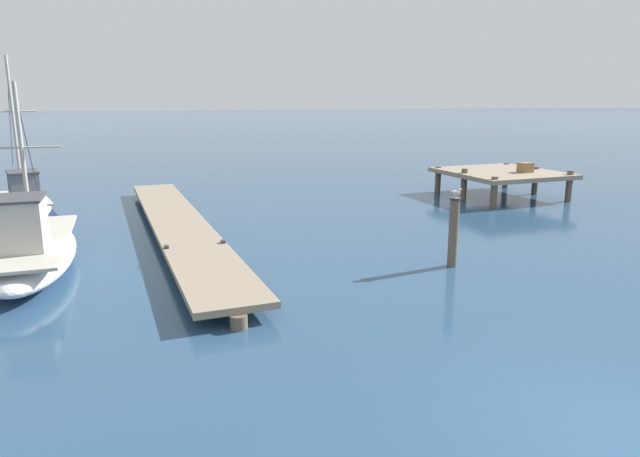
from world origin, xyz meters
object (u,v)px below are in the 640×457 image
(fishing_boat_1, at_px, (24,202))
(mooring_piling, at_px, (453,231))
(fishing_boat_0, at_px, (31,250))
(perched_seagull, at_px, (455,192))

(fishing_boat_1, bearing_deg, mooring_piling, -40.42)
(fishing_boat_0, distance_m, mooring_piling, 11.38)
(fishing_boat_0, xyz_separation_m, perched_seagull, (11.03, -2.76, 1.46))
(fishing_boat_0, height_order, fishing_boat_1, fishing_boat_1)
(perched_seagull, bearing_deg, fishing_boat_1, 139.57)
(fishing_boat_0, xyz_separation_m, mooring_piling, (11.03, -2.76, 0.39))
(mooring_piling, xyz_separation_m, perched_seagull, (-0.01, 0.00, 1.07))
(mooring_piling, height_order, perched_seagull, perched_seagull)
(fishing_boat_0, height_order, mooring_piling, fishing_boat_0)
(fishing_boat_0, relative_size, fishing_boat_1, 1.13)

